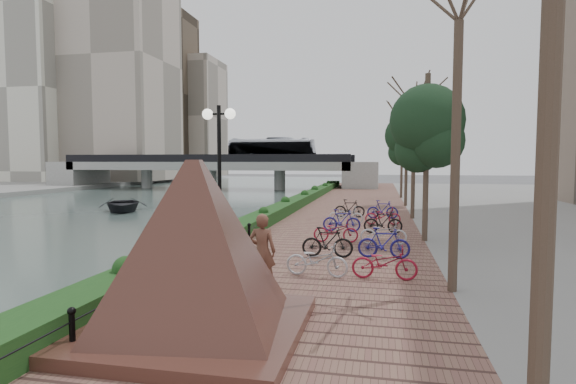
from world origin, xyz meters
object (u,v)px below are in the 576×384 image
(lamppost, at_px, (219,151))
(motorcycle, at_px, (229,277))
(granite_monument, at_px, (195,246))
(boat, at_px, (123,204))
(pedestrian, at_px, (262,251))

(lamppost, distance_m, motorcycle, 4.49)
(granite_monument, distance_m, boat, 26.19)
(granite_monument, distance_m, motorcycle, 2.26)
(granite_monument, relative_size, boat, 1.26)
(granite_monument, relative_size, motorcycle, 3.59)
(lamppost, height_order, motorcycle, lamppost)
(lamppost, height_order, boat, lamppost)
(motorcycle, xyz_separation_m, pedestrian, (0.52, 1.02, 0.41))
(boat, bearing_deg, motorcycle, -83.01)
(lamppost, bearing_deg, granite_monument, -74.47)
(motorcycle, relative_size, boat, 0.35)
(granite_monument, distance_m, pedestrian, 3.11)
(motorcycle, xyz_separation_m, boat, (-14.81, 19.51, -0.51))
(pedestrian, bearing_deg, motorcycle, 63.44)
(granite_monument, relative_size, pedestrian, 3.24)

